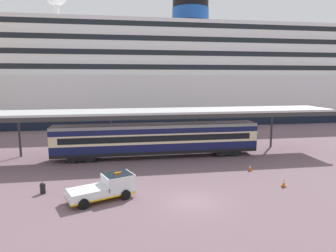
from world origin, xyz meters
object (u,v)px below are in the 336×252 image
at_px(train_carriage, 157,139).
at_px(service_truck, 107,187).
at_px(traffic_cone_near, 250,168).
at_px(cruise_ship, 215,76).
at_px(traffic_cone_mid, 284,183).
at_px(quay_bollard, 43,188).

distance_m(train_carriage, service_truck, 13.04).
distance_m(train_carriage, traffic_cone_near, 11.42).
height_order(cruise_ship, traffic_cone_near, cruise_ship).
bearing_deg(traffic_cone_mid, traffic_cone_near, 101.48).
bearing_deg(cruise_ship, traffic_cone_near, -102.89).
height_order(traffic_cone_near, traffic_cone_mid, traffic_cone_mid).
bearing_deg(train_carriage, traffic_cone_mid, -49.78).
xyz_separation_m(train_carriage, traffic_cone_near, (8.91, -6.87, -1.96)).
relative_size(service_truck, quay_bollard, 5.81).
height_order(service_truck, quay_bollard, service_truck).
height_order(cruise_ship, quay_bollard, cruise_ship).
bearing_deg(quay_bollard, train_carriage, 42.34).
bearing_deg(train_carriage, quay_bollard, -137.66).
xyz_separation_m(cruise_ship, traffic_cone_near, (-9.52, -41.58, -9.67)).
distance_m(traffic_cone_near, quay_bollard, 19.98).
distance_m(traffic_cone_near, traffic_cone_mid, 4.92).
xyz_separation_m(cruise_ship, service_truck, (-23.90, -46.47, -9.03)).
bearing_deg(cruise_ship, service_truck, -117.21).
bearing_deg(service_truck, cruise_ship, 62.79).
height_order(traffic_cone_mid, quay_bollard, quay_bollard).
xyz_separation_m(traffic_cone_near, quay_bollard, (-19.75, -3.01, 0.16)).
relative_size(cruise_ship, traffic_cone_near, 178.79).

